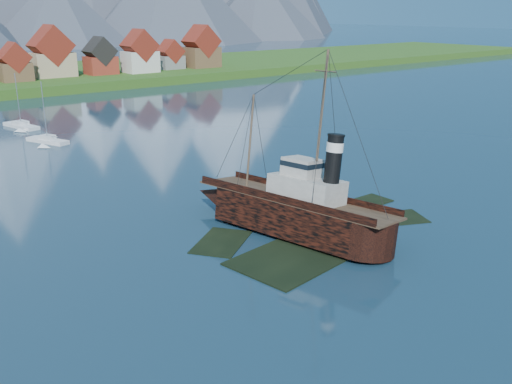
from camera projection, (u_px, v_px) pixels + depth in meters
ground at (315, 239)px, 65.58m from camera, size 1400.00×1400.00×0.00m
shoal at (313, 233)px, 68.34m from camera, size 31.71×21.24×1.14m
tugboat_wreck at (285, 208)px, 67.47m from camera, size 6.59×28.38×22.49m
sailboat_c at (48, 141)px, 112.68m from camera, size 5.85×9.94×12.54m
sailboat_e at (21, 126)px, 126.82m from camera, size 5.09×11.15×12.55m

